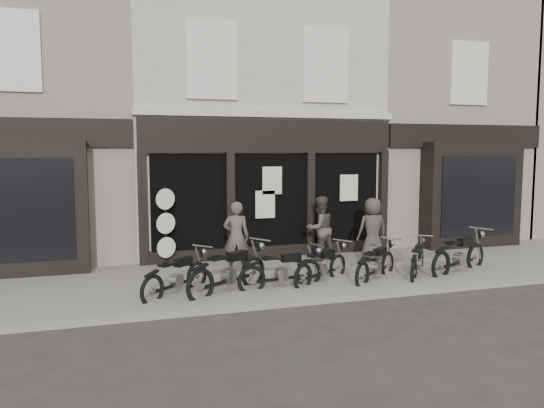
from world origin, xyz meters
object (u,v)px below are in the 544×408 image
object	(u,v)px
motorcycle_1	(229,275)
man_right	(372,229)
motorcycle_6	(460,258)
man_left	(236,237)
motorcycle_5	(418,263)
advert_sign_post	(166,230)
motorcycle_4	(376,267)
motorcycle_0	(177,279)
motorcycle_3	(322,269)
man_centre	(320,228)
motorcycle_2	(282,274)

from	to	relation	value
motorcycle_1	man_right	distance (m)	4.72
motorcycle_6	man_right	bearing A→B (deg)	107.12
man_left	motorcycle_5	bearing A→B (deg)	175.58
man_right	advert_sign_post	world-z (taller)	advert_sign_post
motorcycle_4	motorcycle_0	bearing A→B (deg)	141.41
motorcycle_6	advert_sign_post	xyz separation A→B (m)	(-6.82, 2.63, 0.63)
motorcycle_3	advert_sign_post	bearing A→B (deg)	110.25
man_centre	man_right	bearing A→B (deg)	147.90
man_right	advert_sign_post	distance (m)	5.43
motorcycle_2	man_left	distance (m)	1.86
man_centre	motorcycle_4	bearing A→B (deg)	89.31
motorcycle_2	man_right	bearing A→B (deg)	21.40
motorcycle_4	advert_sign_post	bearing A→B (deg)	112.64
motorcycle_5	motorcycle_6	world-z (taller)	motorcycle_6
motorcycle_2	advert_sign_post	size ratio (longest dim) A/B	0.93
man_left	advert_sign_post	size ratio (longest dim) A/B	0.79
motorcycle_2	motorcycle_6	distance (m)	4.62
motorcycle_0	motorcycle_4	bearing A→B (deg)	-43.57
motorcycle_0	motorcycle_1	world-z (taller)	motorcycle_1
motorcycle_3	man_left	distance (m)	2.27
motorcycle_1	motorcycle_5	distance (m)	4.65
advert_sign_post	motorcycle_1	bearing A→B (deg)	-93.13
motorcycle_1	advert_sign_post	distance (m)	2.93
advert_sign_post	man_right	bearing A→B (deg)	-33.51
motorcycle_4	motorcycle_5	world-z (taller)	motorcycle_4
motorcycle_0	motorcycle_4	size ratio (longest dim) A/B	0.97
motorcycle_3	man_right	world-z (taller)	man_right
man_centre	advert_sign_post	distance (m)	4.06
motorcycle_0	man_centre	world-z (taller)	man_centre
motorcycle_6	man_right	xyz separation A→B (m)	(-1.47, 1.75, 0.53)
motorcycle_0	motorcycle_5	bearing A→B (deg)	-42.33
motorcycle_0	advert_sign_post	distance (m)	2.61
motorcycle_5	man_left	size ratio (longest dim) A/B	0.95
motorcycle_5	man_left	distance (m)	4.42
man_centre	advert_sign_post	xyz separation A→B (m)	(-4.04, 0.42, 0.08)
motorcycle_1	man_centre	world-z (taller)	man_centre
motorcycle_4	motorcycle_1	bearing A→B (deg)	143.28
motorcycle_6	motorcycle_2	bearing A→B (deg)	157.92
motorcycle_6	man_left	size ratio (longest dim) A/B	1.25
motorcycle_1	man_left	xyz separation A→B (m)	(0.55, 1.62, 0.54)
motorcycle_1	motorcycle_2	world-z (taller)	motorcycle_1
motorcycle_0	man_left	bearing A→B (deg)	0.12
man_centre	advert_sign_post	size ratio (longest dim) A/B	0.79
motorcycle_6	man_centre	distance (m)	3.60
motorcycle_3	motorcycle_5	size ratio (longest dim) A/B	1.08
motorcycle_4	man_centre	world-z (taller)	man_centre
motorcycle_1	motorcycle_3	distance (m)	2.21
man_left	motorcycle_0	bearing A→B (deg)	57.93
motorcycle_6	man_centre	bearing A→B (deg)	118.65
motorcycle_2	advert_sign_post	bearing A→B (deg)	120.76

